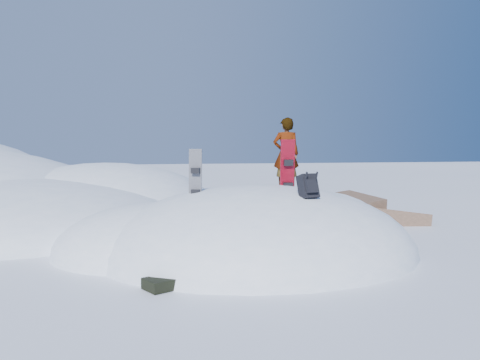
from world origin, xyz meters
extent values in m
plane|color=white|center=(0.00, 0.00, 0.00)|extent=(120.00, 120.00, 0.00)
ellipsoid|color=white|center=(0.00, 0.00, 0.00)|extent=(7.00, 6.00, 3.00)
ellipsoid|color=white|center=(-2.20, 0.60, 0.00)|extent=(4.40, 4.00, 2.20)
ellipsoid|color=white|center=(1.80, 0.80, 0.00)|extent=(3.60, 3.20, 2.50)
ellipsoid|color=white|center=(-6.00, 5.00, 0.00)|extent=(10.00, 9.00, 2.80)
ellipsoid|color=white|center=(-3.50, 7.50, 0.00)|extent=(8.00, 8.00, 3.60)
ellipsoid|color=white|center=(-5.50, 4.00, 0.00)|extent=(6.00, 5.00, 1.80)
cube|color=brown|center=(3.60, 3.40, 0.10)|extent=(2.82, 2.41, 1.62)
cube|color=brown|center=(5.20, 3.00, -0.10)|extent=(2.16, 1.80, 1.33)
cube|color=brown|center=(4.20, 4.60, 0.00)|extent=(2.08, 2.01, 1.10)
ellipsoid|color=white|center=(3.20, 2.40, 0.00)|extent=(3.20, 2.40, 1.00)
cube|color=red|center=(0.71, 0.12, 1.64)|extent=(0.33, 0.19, 1.72)
cube|color=black|center=(0.71, 0.05, 1.98)|extent=(0.22, 0.14, 0.15)
cube|color=black|center=(0.71, 0.05, 1.47)|extent=(0.22, 0.14, 0.15)
cube|color=black|center=(-1.39, 0.00, 1.53)|extent=(0.30, 0.22, 1.52)
cube|color=black|center=(-1.39, -0.07, 1.83)|extent=(0.21, 0.18, 0.13)
cube|color=black|center=(-1.39, -0.07, 1.38)|extent=(0.21, 0.18, 0.13)
cube|color=black|center=(0.68, -1.17, 1.54)|extent=(0.42, 0.44, 0.53)
cube|color=black|center=(0.68, -1.32, 1.56)|extent=(0.27, 0.24, 0.29)
cylinder|color=black|center=(0.58, -1.30, 1.67)|extent=(0.04, 0.19, 0.36)
cylinder|color=black|center=(0.79, -1.30, 1.67)|extent=(0.04, 0.19, 0.36)
cube|color=black|center=(-2.22, -2.18, 0.10)|extent=(0.78, 0.69, 0.18)
cube|color=black|center=(-1.92, -1.98, 0.18)|extent=(0.38, 0.30, 0.12)
imported|color=slate|center=(0.88, 0.69, 2.18)|extent=(0.68, 0.51, 1.69)
camera|label=1|loc=(-2.84, -9.78, 2.29)|focal=35.00mm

